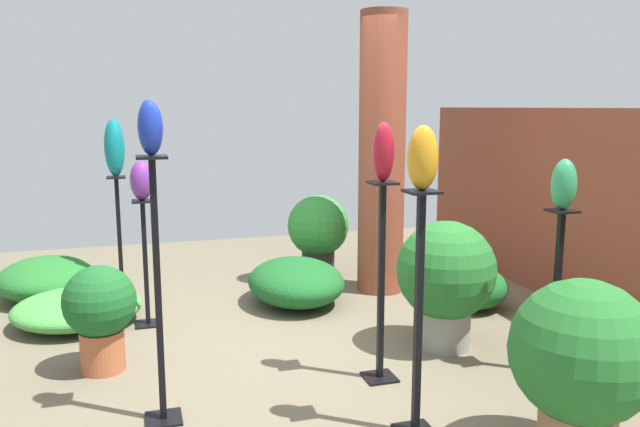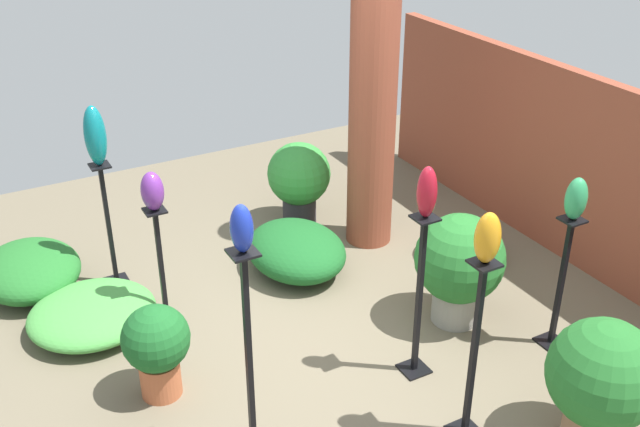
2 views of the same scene
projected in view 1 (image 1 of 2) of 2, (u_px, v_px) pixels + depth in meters
ground_plane at (289, 354)px, 4.39m from camera, size 8.00×8.00×0.00m
brick_wall_back at (608, 216)px, 5.00m from camera, size 5.60×0.12×1.71m
brick_pillar at (382, 155)px, 5.73m from camera, size 0.43×0.43×2.57m
pedestal_violet at (146, 269)px, 4.91m from camera, size 0.20×0.20×1.01m
pedestal_ruby at (381, 291)px, 3.91m from camera, size 0.20×0.20×1.27m
pedestal_teal at (120, 244)px, 5.57m from camera, size 0.20×0.20×1.12m
pedestal_jade at (556, 300)px, 4.01m from camera, size 0.20×0.20×1.09m
pedestal_cobalt at (158, 302)px, 3.36m from camera, size 0.20×0.20×1.47m
pedestal_amber at (418, 325)px, 3.24m from camera, size 0.20×0.20×1.31m
art_vase_violet at (141, 180)px, 4.79m from camera, size 0.18×0.17×0.31m
art_vase_ruby at (383, 152)px, 3.76m from camera, size 0.14×0.13×0.36m
art_vase_teal at (114, 148)px, 5.43m from camera, size 0.18×0.17×0.50m
art_vase_jade at (564, 184)px, 3.88m from camera, size 0.15×0.16×0.32m
art_vase_cobalt at (150, 127)px, 3.20m from camera, size 0.14×0.13×0.29m
art_vase_amber at (423, 158)px, 3.09m from camera, size 0.15×0.16×0.32m
potted_plant_walkway_edge at (446, 276)px, 4.45m from camera, size 0.71×0.71×0.93m
potted_plant_mid_left at (582, 359)px, 3.01m from camera, size 0.70×0.70×0.91m
potted_plant_back_center at (318, 230)px, 6.33m from camera, size 0.62×0.62×0.84m
potted_plant_near_pillar at (100, 310)px, 4.06m from camera, size 0.47×0.47×0.71m
foliage_bed_east at (296, 282)px, 5.51m from camera, size 1.03×0.84×0.39m
foliage_bed_west at (77, 308)px, 5.00m from camera, size 0.97×1.00×0.26m
foliage_bed_center at (46, 278)px, 5.67m from camera, size 0.99×0.84×0.37m
foliage_bed_rear at (470, 286)px, 5.40m from camera, size 0.67×0.64×0.37m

